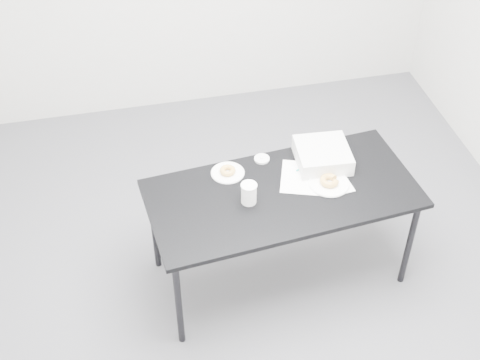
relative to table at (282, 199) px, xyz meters
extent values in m
plane|color=#4D4D52|center=(-0.18, 0.07, -0.67)|extent=(4.00, 4.00, 0.00)
cube|color=black|center=(0.00, 0.00, 0.04)|extent=(1.65, 0.90, 0.03)
cylinder|color=black|center=(-0.70, -0.38, -0.32)|extent=(0.04, 0.04, 0.69)
cylinder|color=black|center=(-0.76, 0.24, -0.32)|extent=(0.04, 0.04, 0.69)
cylinder|color=black|center=(0.76, -0.24, -0.32)|extent=(0.04, 0.04, 0.69)
cylinder|color=black|center=(0.70, 0.38, -0.32)|extent=(0.04, 0.04, 0.69)
cube|color=white|center=(0.14, 0.10, 0.06)|extent=(0.32, 0.36, 0.00)
cube|color=green|center=(0.21, 0.20, 0.06)|extent=(0.06, 0.06, 0.00)
cylinder|color=#0E9B8F|center=(0.19, 0.18, 0.06)|extent=(0.13, 0.07, 0.01)
cube|color=white|center=(0.33, -0.01, 0.06)|extent=(0.19, 0.19, 0.00)
cylinder|color=white|center=(0.29, 0.00, 0.06)|extent=(0.24, 0.24, 0.01)
torus|color=#C0813C|center=(0.29, 0.00, 0.08)|extent=(0.12, 0.12, 0.04)
cylinder|color=white|center=(-0.28, 0.23, 0.06)|extent=(0.20, 0.20, 0.01)
torus|color=#C0813C|center=(-0.28, 0.23, 0.08)|extent=(0.12, 0.12, 0.03)
cylinder|color=white|center=(-0.21, -0.04, 0.12)|extent=(0.09, 0.09, 0.13)
cylinder|color=white|center=(-0.05, 0.31, 0.06)|extent=(0.10, 0.10, 0.01)
cube|color=silver|center=(0.31, 0.21, 0.11)|extent=(0.34, 0.34, 0.11)
camera|label=1|loc=(-0.87, -2.74, 2.73)|focal=50.00mm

